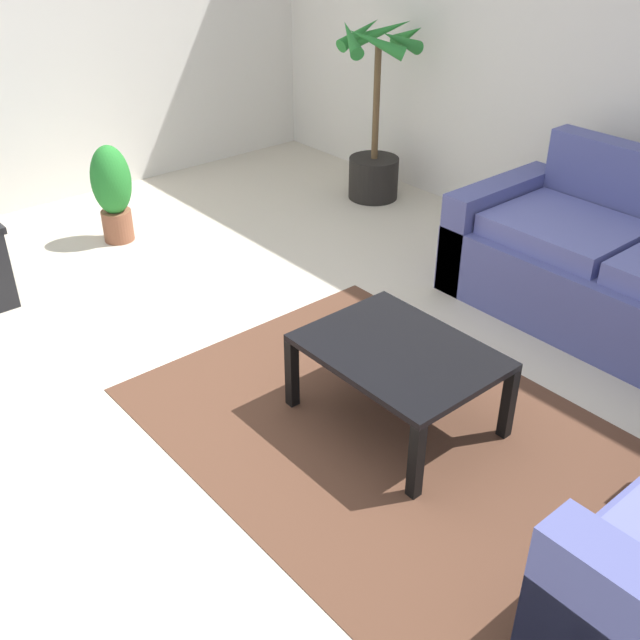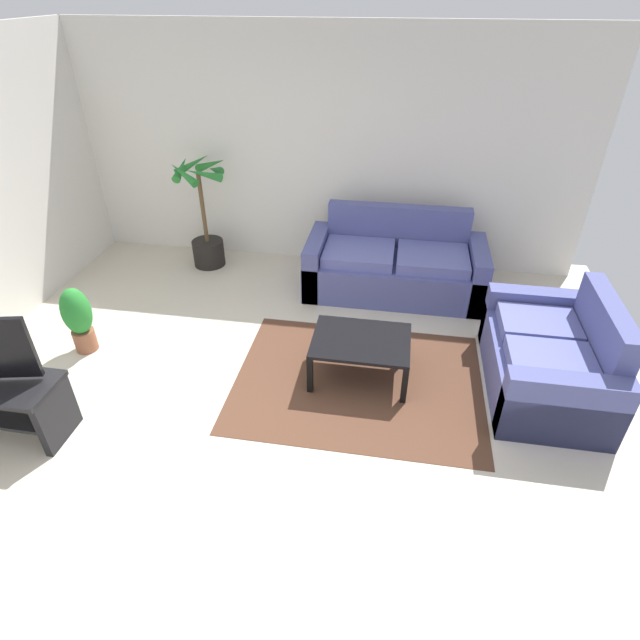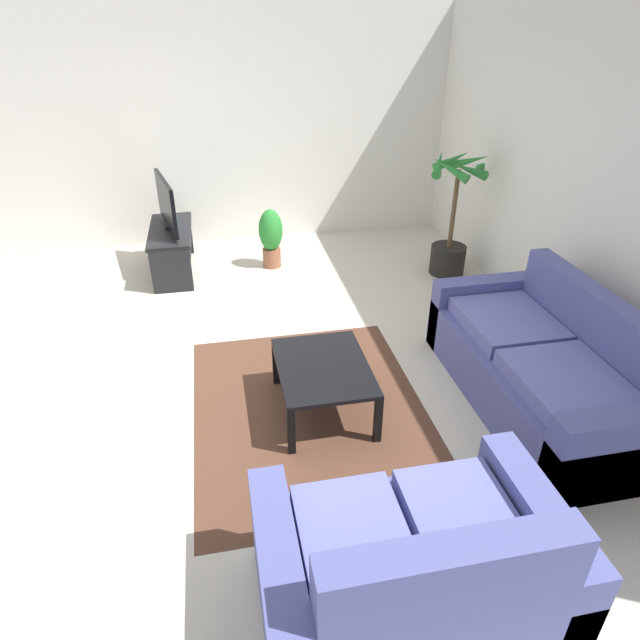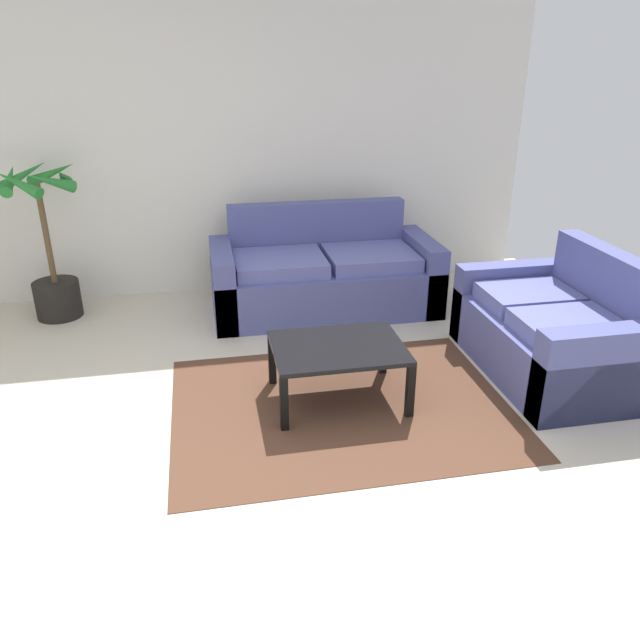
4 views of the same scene
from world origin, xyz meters
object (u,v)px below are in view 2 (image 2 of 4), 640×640
couch_main (394,267)px  couch_loveseat (549,360)px  coffee_table (361,344)px  potted_palm (205,225)px  potted_plant_small (78,317)px

couch_main → couch_loveseat: bearing=-47.1°
couch_main → coffee_table: (-0.23, -1.59, 0.05)m
potted_palm → potted_plant_small: potted_palm is taller
couch_main → couch_loveseat: (1.39, -1.49, -0.00)m
couch_loveseat → potted_plant_small: couch_loveseat is taller
potted_plant_small → coffee_table: bearing=1.2°
potted_plant_small → potted_palm: bearing=73.4°
couch_loveseat → potted_plant_small: (-4.28, -0.15, 0.07)m
coffee_table → potted_palm: bearing=138.4°
couch_main → couch_loveseat: 2.04m
couch_loveseat → potted_palm: 4.12m
couch_main → coffee_table: 1.61m
couch_main → potted_palm: size_ratio=1.47×
potted_palm → potted_plant_small: size_ratio=1.98×
coffee_table → potted_palm: 2.81m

